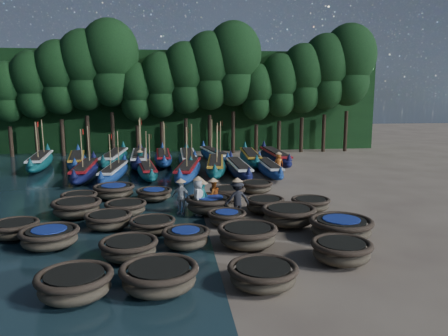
{
  "coord_description": "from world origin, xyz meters",
  "views": [
    {
      "loc": [
        -1.54,
        -22.18,
        5.68
      ],
      "look_at": [
        1.73,
        3.65,
        1.3
      ],
      "focal_mm": 35.0,
      "sensor_mm": 36.0,
      "label": 1
    }
  ],
  "objects": [
    {
      "name": "coracle_19",
      "position": [
        5.31,
        -2.01,
        0.38
      ],
      "size": [
        2.02,
        2.02,
        0.67
      ],
      "rotation": [
        0.0,
        0.0,
        0.15
      ],
      "color": "#4B402F",
      "rests_on": "ground"
    },
    {
      "name": "long_boat_9",
      "position": [
        -11.52,
        12.88,
        0.59
      ],
      "size": [
        2.53,
        8.71,
        3.73
      ],
      "rotation": [
        0.0,
        0.0,
        0.12
      ],
      "color": "#0F5554",
      "rests_on": "ground"
    },
    {
      "name": "coracle_13",
      "position": [
        0.9,
        -3.83,
        0.37
      ],
      "size": [
        1.86,
        1.86,
        0.63
      ],
      "rotation": [
        0.0,
        0.0,
        -0.19
      ],
      "color": "#4B402F",
      "rests_on": "ground"
    },
    {
      "name": "fisherman_4",
      "position": [
        -1.03,
        -1.68,
        0.89
      ],
      "size": [
        1.03,
        0.84,
        1.84
      ],
      "rotation": [
        0.0,
        0.0,
        5.75
      ],
      "color": "silver",
      "rests_on": "ground"
    },
    {
      "name": "coracle_24",
      "position": [
        3.46,
        2.29,
        0.39
      ],
      "size": [
        2.11,
        2.11,
        0.68
      ],
      "rotation": [
        0.0,
        0.0,
        -0.21
      ],
      "color": "#4B402F",
      "rests_on": "ground"
    },
    {
      "name": "coracle_7",
      "position": [
        -0.99,
        -6.5,
        0.42
      ],
      "size": [
        2.09,
        2.09,
        0.73
      ],
      "rotation": [
        0.0,
        0.0,
        -0.31
      ],
      "color": "#4B402F",
      "rests_on": "ground"
    },
    {
      "name": "long_boat_4",
      "position": [
        -3.12,
        8.28,
        0.49
      ],
      "size": [
        2.22,
        7.28,
        3.12
      ],
      "rotation": [
        0.0,
        0.0,
        0.13
      ],
      "color": "#0F5554",
      "rests_on": "ground"
    },
    {
      "name": "ground",
      "position": [
        0.0,
        0.0,
        0.0
      ],
      "size": [
        120.0,
        120.0,
        0.0
      ],
      "primitive_type": "plane",
      "color": "#80715E",
      "rests_on": "ground"
    },
    {
      "name": "long_boat_15",
      "position": [
        2.27,
        14.52,
        0.56
      ],
      "size": [
        2.73,
        8.28,
        3.56
      ],
      "rotation": [
        0.0,
        0.0,
        0.16
      ],
      "color": "navy",
      "rests_on": "ground"
    },
    {
      "name": "tree_9",
      "position": [
        4.7,
        20.0,
        8.67
      ],
      "size": [
        5.34,
        5.34,
        12.58
      ],
      "color": "black",
      "rests_on": "ground"
    },
    {
      "name": "tree_6",
      "position": [
        -2.2,
        20.0,
        6.65
      ],
      "size": [
        4.09,
        4.09,
        9.65
      ],
      "color": "black",
      "rests_on": "ground"
    },
    {
      "name": "fisherman_2",
      "position": [
        0.57,
        -1.23,
        0.84
      ],
      "size": [
        0.9,
        0.8,
        1.75
      ],
      "rotation": [
        0.0,
        0.0,
        3.46
      ],
      "color": "#AD4F17",
      "rests_on": "ground"
    },
    {
      "name": "long_boat_17",
      "position": [
        7.12,
        12.73,
        0.6
      ],
      "size": [
        1.6,
        8.94,
        1.57
      ],
      "rotation": [
        0.0,
        0.0,
        0.0
      ],
      "color": "#0F123A",
      "rests_on": "ground"
    },
    {
      "name": "long_boat_6",
      "position": [
        1.79,
        8.96,
        0.57
      ],
      "size": [
        2.49,
        8.44,
        3.61
      ],
      "rotation": [
        0.0,
        0.0,
        -0.12
      ],
      "color": "#0F5554",
      "rests_on": "ground"
    },
    {
      "name": "tree_12",
      "position": [
        11.6,
        20.0,
        7.32
      ],
      "size": [
        4.51,
        4.51,
        10.63
      ],
      "color": "black",
      "rests_on": "ground"
    },
    {
      "name": "fisherman_1",
      "position": [
        0.02,
        -1.86,
        0.9
      ],
      "size": [
        0.58,
        0.68,
        1.78
      ],
      "rotation": [
        0.0,
        0.0,
        1.14
      ],
      "color": "#1A6D68",
      "rests_on": "ground"
    },
    {
      "name": "coracle_16",
      "position": [
        -3.65,
        -1.64,
        0.38
      ],
      "size": [
        2.17,
        2.17,
        0.67
      ],
      "rotation": [
        0.0,
        0.0,
        0.2
      ],
      "color": "#4B402F",
      "rests_on": "ground"
    },
    {
      "name": "coracle_20",
      "position": [
        -6.2,
        0.45,
        0.4
      ],
      "size": [
        1.88,
        1.88,
        0.7
      ],
      "rotation": [
        0.0,
        0.0,
        0.11
      ],
      "color": "#4B402F",
      "rests_on": "ground"
    },
    {
      "name": "coracle_23",
      "position": [
        1.53,
        0.55,
        0.44
      ],
      "size": [
        1.94,
        1.94,
        0.77
      ],
      "rotation": [
        0.0,
        0.0,
        0.04
      ],
      "color": "#4B402F",
      "rests_on": "ground"
    },
    {
      "name": "coracle_17",
      "position": [
        0.33,
        -1.81,
        0.49
      ],
      "size": [
        2.3,
        2.3,
        0.85
      ],
      "rotation": [
        0.0,
        0.0,
        0.0
      ],
      "color": "#4B402F",
      "rests_on": "ground"
    },
    {
      "name": "coracle_2",
      "position": [
        -1.91,
        -10.08,
        0.46
      ],
      "size": [
        2.77,
        2.77,
        0.81
      ],
      "rotation": [
        0.0,
        0.0,
        -0.36
      ],
      "color": "#4B402F",
      "rests_on": "ground"
    },
    {
      "name": "coracle_1",
      "position": [
        -4.24,
        -10.27,
        0.46
      ],
      "size": [
        2.17,
        2.17,
        0.81
      ],
      "rotation": [
        0.0,
        0.0,
        -0.02
      ],
      "color": "#4B402F",
      "rests_on": "ground"
    },
    {
      "name": "long_boat_12",
      "position": [
        -3.93,
        13.08,
        0.61
      ],
      "size": [
        1.96,
        9.0,
        3.83
      ],
      "rotation": [
        0.0,
        0.0,
        0.04
      ],
      "color": "#0F123A",
      "rests_on": "ground"
    },
    {
      "name": "tree_10",
      "position": [
        7.0,
        20.0,
        5.97
      ],
      "size": [
        3.68,
        3.68,
        8.68
      ],
      "color": "black",
      "rests_on": "ground"
    },
    {
      "name": "tree_11",
      "position": [
        9.3,
        20.0,
        6.65
      ],
      "size": [
        4.09,
        4.09,
        9.65
      ],
      "color": "black",
      "rests_on": "ground"
    },
    {
      "name": "long_boat_14",
      "position": [
        -0.03,
        12.81,
        0.59
      ],
      "size": [
        1.57,
        8.83,
        1.55
      ],
      "rotation": [
        0.0,
        0.0,
        -0.0
      ],
      "color": "#0F5554",
      "rests_on": "ground"
    },
    {
      "name": "long_boat_5",
      "position": [
        -0.28,
        7.36,
        0.58
      ],
      "size": [
        2.89,
        8.45,
        3.64
      ],
      "rotation": [
        0.0,
        0.0,
        -0.17
      ],
      "color": "navy",
      "rests_on": "ground"
    },
    {
      "name": "coracle_8",
      "position": [
        1.31,
        -6.69,
        0.47
      ],
      "size": [
        2.48,
        2.48,
        0.83
      ],
      "rotation": [
        0.0,
        0.0,
        -0.19
      ],
      "color": "#4B402F",
      "rests_on": "ground"
    },
    {
      "name": "coracle_5",
      "position": [
        -6.05,
        -5.84,
        0.43
      ],
      "size": [
        2.19,
        2.19,
        0.75
      ],
      "rotation": [
        0.0,
        0.0,
        0.02
      ],
      "color": "#4B402F",
      "rests_on": "ground"
    },
    {
      "name": "tree_4",
      "position": [
        -6.8,
        20.0,
        8.67
      ],
      "size": [
        5.34,
        5.34,
        12.58
      ],
      "color": "black",
      "rests_on": "ground"
    },
    {
      "name": "coracle_4",
      "position": [
        4.19,
        -8.65,
        0.45
      ],
      "size": [
        2.1,
        2.1,
        0.78
      ],
      "rotation": [
        0.0,
        0.0,
        0.05
      ],
      "color": "#4B402F",
      "rests_on": "ground"
    },
    {
      "name": "tree_0",
      "position": [
        -16.0,
        20.0,
        5.97
      ],
      "size": [
        3.68,
        3.68,
        8.68
      ],
      "color": "black",
      "rests_on": "ground"
    },
    {
      "name": "long_boat_10",
      "position": [
        -8.78,
        12.92,
        0.57
      ],
      "size": [
        2.8,
        8.33,
        1.48
      ],
      "rotation": [
        0.0,
        0.0,
        0.16
      ],
      "color": "navy",
      "rests_on": "ground"
    },
    {
      "name": "coracle_12",
      "position": [
        -2.3,
        -4.55,
        0.36
      ],
      "size": [
        2.33,
        2.33,
        0.63
      ],
      "rotation": [
        0.0,
        0.0,
        0.38
      ],
      "color": "#4B402F",
      "rests_on": "ground"
    },
    {
      "name": "fisherman_0",
      "position": [
        -0.22,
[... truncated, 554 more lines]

